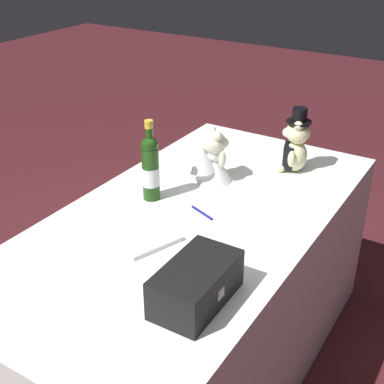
{
  "coord_description": "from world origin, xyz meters",
  "views": [
    {
      "loc": [
        -1.45,
        -0.9,
        1.77
      ],
      "look_at": [
        0.0,
        0.0,
        0.86
      ],
      "focal_mm": 49.37,
      "sensor_mm": 36.0,
      "label": 1
    }
  ],
  "objects_px": {
    "gift_case_black": "(196,284)",
    "teddy_bear_bride": "(211,159)",
    "guestbook": "(138,232)",
    "teddy_bear_groom": "(295,145)",
    "signing_pen": "(201,212)",
    "champagne_bottle": "(151,167)"
  },
  "relations": [
    {
      "from": "teddy_bear_bride",
      "to": "guestbook",
      "type": "distance_m",
      "value": 0.51
    },
    {
      "from": "teddy_bear_groom",
      "to": "guestbook",
      "type": "relative_size",
      "value": 1.08
    },
    {
      "from": "teddy_bear_groom",
      "to": "champagne_bottle",
      "type": "height_order",
      "value": "champagne_bottle"
    },
    {
      "from": "champagne_bottle",
      "to": "signing_pen",
      "type": "bearing_deg",
      "value": -89.95
    },
    {
      "from": "gift_case_black",
      "to": "teddy_bear_bride",
      "type": "bearing_deg",
      "value": 27.15
    },
    {
      "from": "teddy_bear_bride",
      "to": "gift_case_black",
      "type": "xyz_separation_m",
      "value": [
        -0.71,
        -0.36,
        -0.04
      ]
    },
    {
      "from": "guestbook",
      "to": "teddy_bear_bride",
      "type": "bearing_deg",
      "value": 19.76
    },
    {
      "from": "teddy_bear_groom",
      "to": "champagne_bottle",
      "type": "distance_m",
      "value": 0.66
    },
    {
      "from": "signing_pen",
      "to": "gift_case_black",
      "type": "bearing_deg",
      "value": -150.64
    },
    {
      "from": "teddy_bear_groom",
      "to": "signing_pen",
      "type": "bearing_deg",
      "value": 164.89
    },
    {
      "from": "teddy_bear_bride",
      "to": "guestbook",
      "type": "xyz_separation_m",
      "value": [
        -0.51,
        0.0,
        -0.09
      ]
    },
    {
      "from": "teddy_bear_bride",
      "to": "signing_pen",
      "type": "distance_m",
      "value": 0.3
    },
    {
      "from": "champagne_bottle",
      "to": "signing_pen",
      "type": "xyz_separation_m",
      "value": [
        0.0,
        -0.23,
        -0.13
      ]
    },
    {
      "from": "teddy_bear_groom",
      "to": "teddy_bear_bride",
      "type": "height_order",
      "value": "teddy_bear_groom"
    },
    {
      "from": "gift_case_black",
      "to": "guestbook",
      "type": "xyz_separation_m",
      "value": [
        0.2,
        0.36,
        -0.05
      ]
    },
    {
      "from": "teddy_bear_groom",
      "to": "signing_pen",
      "type": "distance_m",
      "value": 0.57
    },
    {
      "from": "champagne_bottle",
      "to": "teddy_bear_bride",
      "type": "bearing_deg",
      "value": -24.36
    },
    {
      "from": "teddy_bear_bride",
      "to": "gift_case_black",
      "type": "bearing_deg",
      "value": -152.85
    },
    {
      "from": "champagne_bottle",
      "to": "signing_pen",
      "type": "height_order",
      "value": "champagne_bottle"
    },
    {
      "from": "teddy_bear_groom",
      "to": "gift_case_black",
      "type": "relative_size",
      "value": 0.98
    },
    {
      "from": "signing_pen",
      "to": "guestbook",
      "type": "distance_m",
      "value": 0.27
    },
    {
      "from": "signing_pen",
      "to": "guestbook",
      "type": "bearing_deg",
      "value": 155.07
    }
  ]
}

